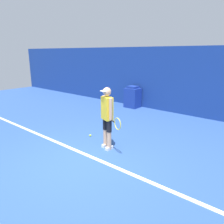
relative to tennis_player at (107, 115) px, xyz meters
name	(u,v)px	position (x,y,z in m)	size (l,w,h in m)	color
ground_plane	(82,162)	(0.06, -1.00, -0.94)	(24.00, 24.00, 0.00)	#2D5193
back_wall	(183,81)	(0.06, 4.67, 0.46)	(24.00, 0.10, 2.80)	navy
court_baseline	(91,157)	(0.06, -0.68, -0.94)	(21.60, 0.10, 0.01)	white
tennis_player	(107,115)	(0.00, 0.00, 0.00)	(0.90, 0.42, 1.69)	tan
tennis_ball	(90,135)	(-0.99, 0.29, -0.91)	(0.07, 0.07, 0.07)	#D1E533
covered_chair	(133,97)	(-2.18, 4.28, -0.45)	(0.66, 0.59, 1.02)	navy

